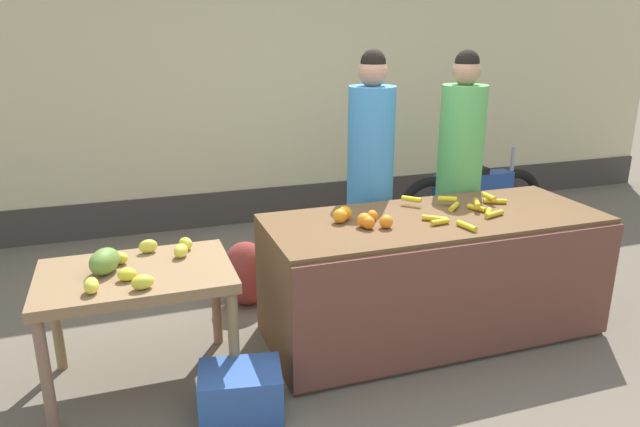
{
  "coord_description": "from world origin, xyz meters",
  "views": [
    {
      "loc": [
        -1.42,
        -3.18,
        2.01
      ],
      "look_at": [
        -0.28,
        0.15,
        0.88
      ],
      "focal_mm": 33.04,
      "sensor_mm": 36.0,
      "label": 1
    }
  ],
  "objects_px": {
    "vendor_woman_green_shirt": "(459,172)",
    "parked_motorcycle": "(472,198)",
    "vendor_woman_blue_shirt": "(370,178)",
    "produce_sack": "(246,274)",
    "produce_crate": "(241,391)"
  },
  "relations": [
    {
      "from": "vendor_woman_blue_shirt",
      "to": "produce_sack",
      "type": "xyz_separation_m",
      "value": [
        -0.93,
        0.12,
        -0.69
      ]
    },
    {
      "from": "vendor_woman_blue_shirt",
      "to": "vendor_woman_green_shirt",
      "type": "distance_m",
      "value": 0.73
    },
    {
      "from": "vendor_woman_green_shirt",
      "to": "produce_crate",
      "type": "height_order",
      "value": "vendor_woman_green_shirt"
    },
    {
      "from": "vendor_woman_green_shirt",
      "to": "produce_crate",
      "type": "distance_m",
      "value": 2.39
    },
    {
      "from": "vendor_woman_green_shirt",
      "to": "parked_motorcycle",
      "type": "height_order",
      "value": "vendor_woman_green_shirt"
    },
    {
      "from": "vendor_woman_green_shirt",
      "to": "parked_motorcycle",
      "type": "bearing_deg",
      "value": 50.57
    },
    {
      "from": "vendor_woman_blue_shirt",
      "to": "parked_motorcycle",
      "type": "bearing_deg",
      "value": 30.42
    },
    {
      "from": "parked_motorcycle",
      "to": "produce_crate",
      "type": "height_order",
      "value": "parked_motorcycle"
    },
    {
      "from": "vendor_woman_blue_shirt",
      "to": "parked_motorcycle",
      "type": "height_order",
      "value": "vendor_woman_blue_shirt"
    },
    {
      "from": "produce_crate",
      "to": "produce_sack",
      "type": "xyz_separation_m",
      "value": [
        0.3,
        1.27,
        0.12
      ]
    },
    {
      "from": "vendor_woman_blue_shirt",
      "to": "parked_motorcycle",
      "type": "distance_m",
      "value": 1.79
    },
    {
      "from": "vendor_woman_blue_shirt",
      "to": "parked_motorcycle",
      "type": "xyz_separation_m",
      "value": [
        1.47,
        0.86,
        -0.53
      ]
    },
    {
      "from": "vendor_woman_blue_shirt",
      "to": "produce_crate",
      "type": "bearing_deg",
      "value": -137.01
    },
    {
      "from": "vendor_woman_green_shirt",
      "to": "vendor_woman_blue_shirt",
      "type": "bearing_deg",
      "value": 176.39
    },
    {
      "from": "parked_motorcycle",
      "to": "produce_sack",
      "type": "xyz_separation_m",
      "value": [
        -2.4,
        -0.74,
        -0.15
      ]
    }
  ]
}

